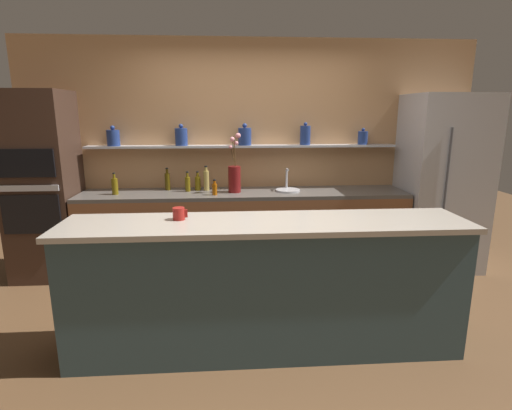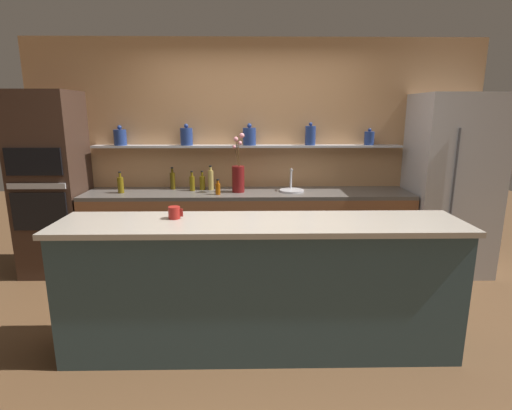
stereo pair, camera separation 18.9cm
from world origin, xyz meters
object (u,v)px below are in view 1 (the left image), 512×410
(sink_fixture, at_px, (288,189))
(coffee_mug, at_px, (179,214))
(bottle_oil_0, at_px, (115,186))
(bottle_oil_2, at_px, (167,181))
(bottle_sauce_4, at_px, (215,189))
(refrigerator, at_px, (442,183))
(flower_vase, at_px, (235,176))
(bottle_oil_1, at_px, (188,183))
(bottle_oil_5, at_px, (198,183))
(oven_tower, at_px, (43,187))
(bottle_spirit_3, at_px, (206,180))

(sink_fixture, distance_m, coffee_mug, 1.84)
(bottle_oil_0, relative_size, bottle_oil_2, 0.93)
(bottle_oil_2, xyz_separation_m, bottle_sauce_4, (0.54, -0.31, -0.04))
(bottle_sauce_4, bearing_deg, refrigerator, 2.52)
(refrigerator, distance_m, flower_vase, 2.37)
(bottle_oil_1, height_order, bottle_oil_5, bottle_oil_1)
(refrigerator, xyz_separation_m, bottle_oil_0, (-3.66, -0.01, 0.02))
(oven_tower, relative_size, bottle_oil_5, 9.17)
(sink_fixture, height_order, bottle_sauce_4, sink_fixture)
(refrigerator, bearing_deg, bottle_spirit_3, 176.72)
(bottle_oil_2, bearing_deg, oven_tower, -172.94)
(sink_fixture, relative_size, bottle_sauce_4, 1.62)
(oven_tower, distance_m, coffee_mug, 2.22)
(bottle_oil_0, height_order, bottle_oil_5, bottle_oil_0)
(bottle_oil_2, bearing_deg, flower_vase, -12.87)
(sink_fixture, xyz_separation_m, bottle_spirit_3, (-0.92, 0.10, 0.09))
(sink_fixture, distance_m, bottle_oil_1, 1.13)
(oven_tower, bearing_deg, refrigerator, -0.47)
(bottle_sauce_4, bearing_deg, bottle_oil_0, 174.38)
(sink_fixture, xyz_separation_m, coffee_mug, (-1.03, -1.52, 0.12))
(bottle_spirit_3, bearing_deg, sink_fixture, -6.52)
(bottle_oil_0, bearing_deg, coffee_mug, -59.71)
(flower_vase, xyz_separation_m, coffee_mug, (-0.43, -1.50, -0.03))
(bottle_sauce_4, bearing_deg, oven_tower, 175.35)
(sink_fixture, bearing_deg, bottle_oil_5, 173.76)
(sink_fixture, relative_size, bottle_spirit_3, 0.98)
(bottle_oil_1, distance_m, bottle_spirit_3, 0.21)
(oven_tower, xyz_separation_m, coffee_mug, (1.63, -1.51, 0.06))
(oven_tower, relative_size, sink_fixture, 7.36)
(coffee_mug, bearing_deg, bottle_spirit_3, 85.87)
(bottle_spirit_3, xyz_separation_m, coffee_mug, (-0.12, -1.63, 0.03))
(refrigerator, relative_size, bottle_spirit_3, 7.08)
(oven_tower, relative_size, flower_vase, 3.09)
(bottle_sauce_4, relative_size, bottle_oil_5, 0.77)
(flower_vase, distance_m, coffee_mug, 1.56)
(bottle_spirit_3, bearing_deg, bottle_oil_5, 176.48)
(bottle_oil_0, height_order, bottle_oil_1, bottle_oil_0)
(oven_tower, height_order, bottle_oil_1, oven_tower)
(bottle_oil_2, xyz_separation_m, coffee_mug, (0.32, -1.67, 0.04))
(bottle_sauce_4, bearing_deg, bottle_oil_1, 144.11)
(bottle_oil_0, xyz_separation_m, bottle_oil_5, (0.88, 0.17, -0.01))
(flower_vase, height_order, bottle_oil_2, flower_vase)
(refrigerator, height_order, coffee_mug, refrigerator)
(sink_fixture, bearing_deg, bottle_sauce_4, -168.70)
(bottle_oil_1, height_order, coffee_mug, bottle_oil_1)
(oven_tower, height_order, coffee_mug, oven_tower)
(bottle_spirit_3, bearing_deg, oven_tower, -176.15)
(refrigerator, xyz_separation_m, bottle_oil_5, (-2.78, 0.16, 0.01))
(bottle_oil_1, relative_size, bottle_oil_2, 0.88)
(refrigerator, height_order, bottle_sauce_4, refrigerator)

